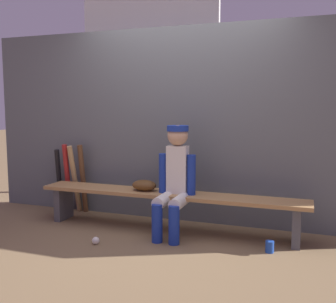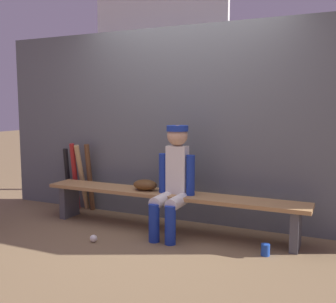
# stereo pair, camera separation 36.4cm
# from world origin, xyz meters

# --- Properties ---
(ground_plane) EXTENTS (30.00, 30.00, 0.00)m
(ground_plane) POSITION_xyz_m (0.00, 0.00, 0.00)
(ground_plane) COLOR brown
(chainlink_fence) EXTENTS (5.12, 0.03, 2.28)m
(chainlink_fence) POSITION_xyz_m (0.00, 0.45, 1.14)
(chainlink_fence) COLOR #595E63
(chainlink_fence) RESTS_ON ground_plane
(dugout_bench) EXTENTS (2.99, 0.36, 0.43)m
(dugout_bench) POSITION_xyz_m (0.00, 0.00, 0.35)
(dugout_bench) COLOR #AD7F4C
(dugout_bench) RESTS_ON ground_plane
(player_seated) EXTENTS (0.41, 0.55, 1.17)m
(player_seated) POSITION_xyz_m (0.11, -0.11, 0.63)
(player_seated) COLOR silver
(player_seated) RESTS_ON ground_plane
(baseball_glove) EXTENTS (0.28, 0.20, 0.12)m
(baseball_glove) POSITION_xyz_m (-0.28, 0.00, 0.49)
(baseball_glove) COLOR #593819
(baseball_glove) RESTS_ON dugout_bench
(bat_wood_dark) EXTENTS (0.07, 0.17, 0.88)m
(bat_wood_dark) POSITION_xyz_m (-1.28, 0.33, 0.44)
(bat_wood_dark) COLOR brown
(bat_wood_dark) RESTS_ON ground_plane
(bat_wood_tan) EXTENTS (0.07, 0.27, 0.88)m
(bat_wood_tan) POSITION_xyz_m (-1.38, 0.31, 0.44)
(bat_wood_tan) COLOR tan
(bat_wood_tan) RESTS_ON ground_plane
(bat_aluminum_red) EXTENTS (0.10, 0.20, 0.89)m
(bat_aluminum_red) POSITION_xyz_m (-1.48, 0.29, 0.44)
(bat_aluminum_red) COLOR #B22323
(bat_aluminum_red) RESTS_ON ground_plane
(bat_aluminum_black) EXTENTS (0.08, 0.15, 0.81)m
(bat_aluminum_black) POSITION_xyz_m (-1.66, 0.36, 0.40)
(bat_aluminum_black) COLOR black
(bat_aluminum_black) RESTS_ON ground_plane
(baseball) EXTENTS (0.07, 0.07, 0.07)m
(baseball) POSITION_xyz_m (-0.53, -0.64, 0.04)
(baseball) COLOR white
(baseball) RESTS_ON ground_plane
(cup_on_ground) EXTENTS (0.08, 0.08, 0.11)m
(cup_on_ground) POSITION_xyz_m (1.12, -0.29, 0.06)
(cup_on_ground) COLOR #1E47AD
(cup_on_ground) RESTS_ON ground_plane
(cup_on_bench) EXTENTS (0.08, 0.08, 0.11)m
(cup_on_bench) POSITION_xyz_m (0.01, 0.07, 0.49)
(cup_on_bench) COLOR silver
(cup_on_bench) RESTS_ON dugout_bench
(scoreboard) EXTENTS (2.39, 0.27, 3.48)m
(scoreboard) POSITION_xyz_m (-0.80, 1.55, 2.46)
(scoreboard) COLOR #3F3F42
(scoreboard) RESTS_ON ground_plane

